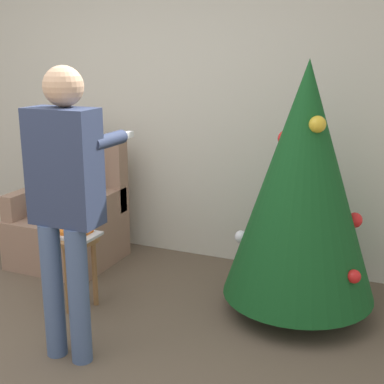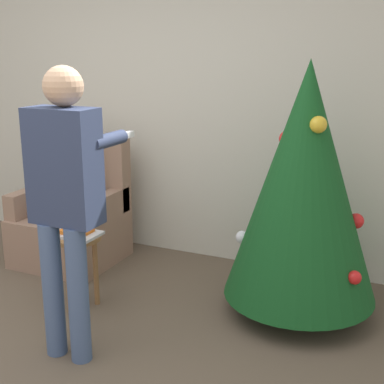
# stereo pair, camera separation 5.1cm
# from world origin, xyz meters

# --- Properties ---
(wall_back) EXTENTS (8.00, 0.06, 2.70)m
(wall_back) POSITION_xyz_m (0.00, 2.23, 1.35)
(wall_back) COLOR beige
(wall_back) RESTS_ON ground_plane
(christmas_tree) EXTENTS (1.01, 1.01, 1.70)m
(christmas_tree) POSITION_xyz_m (1.34, 1.50, 0.92)
(christmas_tree) COLOR brown
(christmas_tree) RESTS_ON ground_plane
(armchair) EXTENTS (0.78, 0.74, 1.03)m
(armchair) POSITION_xyz_m (-0.64, 1.67, 0.34)
(armchair) COLOR #93705B
(armchair) RESTS_ON ground_plane
(person_seated) EXTENTS (0.36, 0.46, 1.23)m
(person_seated) POSITION_xyz_m (-0.64, 1.63, 0.67)
(person_seated) COLOR #475B84
(person_seated) RESTS_ON ground_plane
(person_standing) EXTENTS (0.41, 0.57, 1.68)m
(person_standing) POSITION_xyz_m (0.24, 0.46, 1.00)
(person_standing) COLOR #475B84
(person_standing) RESTS_ON ground_plane
(side_stool) EXTENTS (0.34, 0.34, 0.52)m
(side_stool) POSITION_xyz_m (-0.08, 0.97, 0.41)
(side_stool) COLOR olive
(side_stool) RESTS_ON ground_plane
(laptop) EXTENTS (0.32, 0.22, 0.02)m
(laptop) POSITION_xyz_m (-0.08, 0.97, 0.53)
(laptop) COLOR silver
(laptop) RESTS_ON side_stool
(book) EXTENTS (0.20, 0.15, 0.02)m
(book) POSITION_xyz_m (-0.08, 0.97, 0.55)
(book) COLOR orange
(book) RESTS_ON laptop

